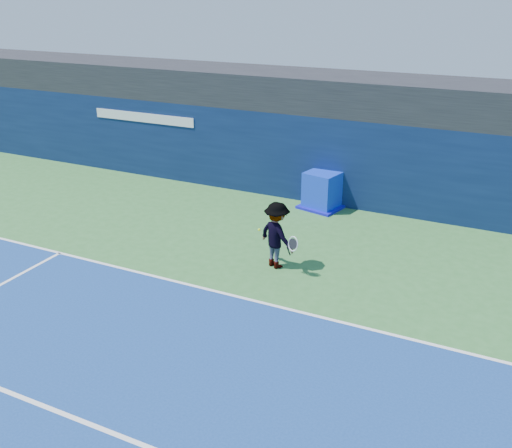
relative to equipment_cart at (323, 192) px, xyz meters
The scene contains 8 objects.
ground 9.72m from the equipment_cart, 92.67° to the right, with size 80.00×80.00×0.00m, color #337032.
baseline 6.74m from the equipment_cart, 93.86° to the right, with size 24.00×0.10×0.01m, color white.
service_line 11.72m from the equipment_cart, 92.21° to the right, with size 24.00×0.10×0.01m, color white.
stadium_band 3.55m from the equipment_cart, 104.06° to the left, with size 36.00×3.00×1.20m, color black.
back_wall_assembly 1.31m from the equipment_cart, 119.56° to the left, with size 36.00×1.03×3.00m.
equipment_cart is the anchor object (origin of this frame).
tennis_player 4.79m from the equipment_cart, 85.18° to the right, with size 1.44×1.11×1.83m.
tennis_ball 4.68m from the equipment_cart, 91.97° to the right, with size 0.07×0.07×0.07m.
Camera 1 is at (6.36, -7.72, 6.96)m, focal length 40.00 mm.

